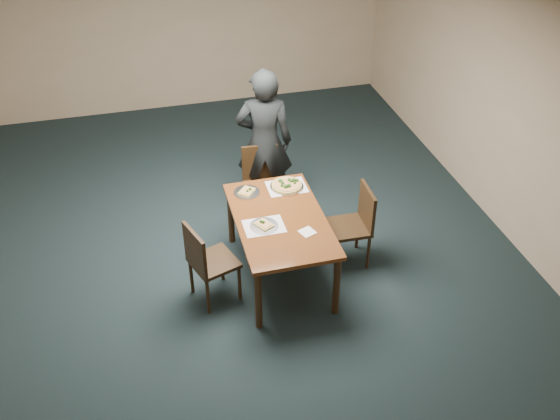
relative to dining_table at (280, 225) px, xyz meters
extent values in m
plane|color=black|center=(-0.28, 0.33, -0.66)|extent=(8.00, 8.00, 0.00)
plane|color=tan|center=(-0.28, 4.33, 0.74)|extent=(6.00, 0.00, 6.00)
plane|color=tan|center=(2.72, 0.33, 0.74)|extent=(0.00, 8.00, 8.00)
plane|color=white|center=(-0.28, 0.33, 2.14)|extent=(8.00, 8.00, 0.00)
cube|color=#502610|center=(0.00, 0.00, 0.07)|extent=(0.90, 1.50, 0.04)
cylinder|color=black|center=(-0.39, -0.69, -0.31)|extent=(0.07, 0.07, 0.70)
cylinder|color=black|center=(-0.39, 0.69, -0.31)|extent=(0.07, 0.07, 0.70)
cylinder|color=black|center=(0.39, -0.69, -0.31)|extent=(0.07, 0.07, 0.70)
cylinder|color=black|center=(0.39, 0.69, -0.31)|extent=(0.07, 0.07, 0.70)
cube|color=black|center=(0.06, 1.01, -0.21)|extent=(0.44, 0.44, 0.04)
cylinder|color=black|center=(-0.13, 0.84, -0.44)|extent=(0.04, 0.04, 0.43)
cylinder|color=black|center=(-0.11, 1.20, -0.44)|extent=(0.04, 0.04, 0.43)
cylinder|color=black|center=(0.23, 0.83, -0.44)|extent=(0.04, 0.04, 0.43)
cylinder|color=black|center=(0.25, 1.19, -0.44)|extent=(0.04, 0.04, 0.43)
cube|color=black|center=(0.07, 1.20, 0.03)|extent=(0.42, 0.06, 0.44)
cube|color=black|center=(-0.72, -0.15, -0.21)|extent=(0.53, 0.53, 0.04)
cylinder|color=black|center=(-0.49, -0.27, -0.44)|extent=(0.04, 0.04, 0.43)
cylinder|color=black|center=(-0.83, -0.38, -0.44)|extent=(0.04, 0.04, 0.43)
cylinder|color=black|center=(-0.61, 0.07, -0.44)|extent=(0.04, 0.04, 0.43)
cylinder|color=black|center=(-0.95, -0.04, -0.44)|extent=(0.04, 0.04, 0.43)
cube|color=black|center=(-0.90, -0.22, 0.03)|extent=(0.17, 0.41, 0.44)
cube|color=black|center=(0.77, 0.04, -0.21)|extent=(0.43, 0.43, 0.04)
cylinder|color=black|center=(0.59, 0.23, -0.44)|extent=(0.04, 0.04, 0.43)
cylinder|color=black|center=(0.95, 0.22, -0.44)|extent=(0.04, 0.04, 0.43)
cylinder|color=black|center=(0.58, -0.13, -0.44)|extent=(0.04, 0.04, 0.43)
cylinder|color=black|center=(0.94, -0.14, -0.44)|extent=(0.04, 0.04, 0.43)
cube|color=black|center=(0.96, 0.04, 0.03)|extent=(0.05, 0.42, 0.44)
imported|color=black|center=(0.14, 1.28, 0.24)|extent=(0.74, 0.57, 1.80)
cube|color=white|center=(0.21, 0.53, 0.09)|extent=(0.42, 0.32, 0.00)
cube|color=white|center=(-0.19, -0.09, 0.09)|extent=(0.40, 0.30, 0.00)
cylinder|color=silver|center=(0.21, 0.53, 0.10)|extent=(0.36, 0.36, 0.01)
cylinder|color=#B89846|center=(0.21, 0.53, 0.12)|extent=(0.33, 0.33, 0.02)
cylinder|color=#E1CC75|center=(0.21, 0.53, 0.13)|extent=(0.29, 0.29, 0.01)
sphere|color=#1B3C12|center=(0.27, 0.56, 0.14)|extent=(0.04, 0.04, 0.04)
sphere|color=#1B3C12|center=(0.18, 0.46, 0.15)|extent=(0.04, 0.04, 0.04)
sphere|color=#1B3C12|center=(0.25, 0.58, 0.14)|extent=(0.04, 0.04, 0.04)
sphere|color=#1B3C12|center=(0.17, 0.57, 0.14)|extent=(0.04, 0.04, 0.04)
sphere|color=#1B3C12|center=(0.30, 0.52, 0.14)|extent=(0.03, 0.03, 0.03)
sphere|color=#1B3C12|center=(0.30, 0.56, 0.15)|extent=(0.04, 0.04, 0.04)
sphere|color=#1B3C12|center=(0.25, 0.59, 0.14)|extent=(0.03, 0.03, 0.03)
sphere|color=#1B3C12|center=(0.15, 0.59, 0.14)|extent=(0.03, 0.03, 0.03)
sphere|color=#1B3C12|center=(0.33, 0.55, 0.14)|extent=(0.04, 0.04, 0.04)
sphere|color=#1B3C12|center=(0.31, 0.57, 0.14)|extent=(0.03, 0.03, 0.03)
sphere|color=#1B3C12|center=(0.17, 0.54, 0.14)|extent=(0.03, 0.03, 0.03)
sphere|color=#1B3C12|center=(0.22, 0.47, 0.15)|extent=(0.04, 0.04, 0.04)
sphere|color=#1B3C12|center=(0.18, 0.47, 0.15)|extent=(0.04, 0.04, 0.04)
sphere|color=#1B3C12|center=(0.16, 0.59, 0.15)|extent=(0.04, 0.04, 0.04)
sphere|color=#1B3C12|center=(0.15, 0.49, 0.14)|extent=(0.03, 0.03, 0.03)
cylinder|color=silver|center=(-0.19, -0.09, 0.10)|extent=(0.28, 0.28, 0.01)
cube|color=#B89846|center=(-0.19, -0.09, 0.11)|extent=(0.20, 0.21, 0.02)
cube|color=#E1CC75|center=(-0.19, -0.09, 0.12)|extent=(0.16, 0.17, 0.01)
sphere|color=#1B3C12|center=(-0.21, -0.06, 0.13)|extent=(0.03, 0.03, 0.03)
sphere|color=#1B3C12|center=(-0.19, -0.08, 0.14)|extent=(0.03, 0.03, 0.03)
cylinder|color=silver|center=(-0.23, 0.53, 0.10)|extent=(0.28, 0.28, 0.01)
cube|color=#B89846|center=(-0.23, 0.53, 0.11)|extent=(0.21, 0.21, 0.02)
cube|color=#E1CC75|center=(-0.23, 0.53, 0.12)|extent=(0.17, 0.17, 0.01)
sphere|color=#1B3C12|center=(-0.19, 0.53, 0.13)|extent=(0.03, 0.03, 0.03)
sphere|color=#1B3C12|center=(-0.23, 0.50, 0.13)|extent=(0.03, 0.03, 0.03)
cube|color=white|center=(0.20, -0.29, 0.09)|extent=(0.18, 0.18, 0.01)
camera|label=1|loc=(-1.27, -4.89, 3.84)|focal=40.00mm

